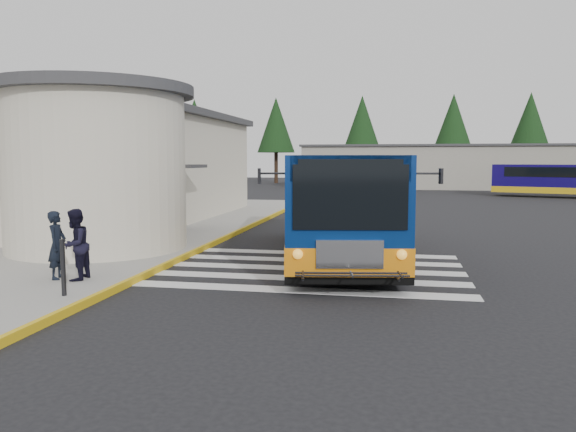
% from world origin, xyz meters
% --- Properties ---
extents(ground, '(140.00, 140.00, 0.00)m').
position_xyz_m(ground, '(0.00, 0.00, 0.00)').
color(ground, black).
rests_on(ground, ground).
extents(sidewalk, '(10.00, 34.00, 0.15)m').
position_xyz_m(sidewalk, '(-9.00, 4.00, 0.07)').
color(sidewalk, gray).
rests_on(sidewalk, ground).
extents(curb_strip, '(0.12, 34.00, 0.16)m').
position_xyz_m(curb_strip, '(-4.05, 4.00, 0.08)').
color(curb_strip, gold).
rests_on(curb_strip, ground).
extents(station_building, '(12.70, 18.70, 4.80)m').
position_xyz_m(station_building, '(-10.84, 6.91, 2.57)').
color(station_building, beige).
rests_on(station_building, ground).
extents(crosswalk, '(8.00, 5.35, 0.01)m').
position_xyz_m(crosswalk, '(-0.50, -0.80, 0.01)').
color(crosswalk, silver).
rests_on(crosswalk, ground).
extents(depot_building, '(26.40, 8.40, 4.20)m').
position_xyz_m(depot_building, '(6.00, 42.00, 2.11)').
color(depot_building, gray).
rests_on(depot_building, ground).
extents(tree_line, '(58.40, 4.40, 10.00)m').
position_xyz_m(tree_line, '(6.29, 50.00, 6.77)').
color(tree_line, black).
rests_on(tree_line, ground).
extents(transit_bus, '(4.68, 10.52, 2.89)m').
position_xyz_m(transit_bus, '(0.08, 1.03, 1.38)').
color(transit_bus, navy).
rests_on(transit_bus, ground).
extents(pedestrian_a, '(0.45, 0.61, 1.52)m').
position_xyz_m(pedestrian_a, '(-5.64, -3.70, 0.91)').
color(pedestrian_a, black).
rests_on(pedestrian_a, sidewalk).
extents(pedestrian_b, '(0.64, 0.80, 1.58)m').
position_xyz_m(pedestrian_b, '(-5.16, -3.76, 0.94)').
color(pedestrian_b, black).
rests_on(pedestrian_b, sidewalk).
extents(bollard, '(0.09, 0.09, 1.12)m').
position_xyz_m(bollard, '(-4.61, -5.10, 0.71)').
color(bollard, black).
rests_on(bollard, sidewalk).
extents(far_bus_a, '(8.37, 4.99, 2.09)m').
position_xyz_m(far_bus_a, '(13.17, 29.62, 1.36)').
color(far_bus_a, '#0F064E').
rests_on(far_bus_a, ground).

